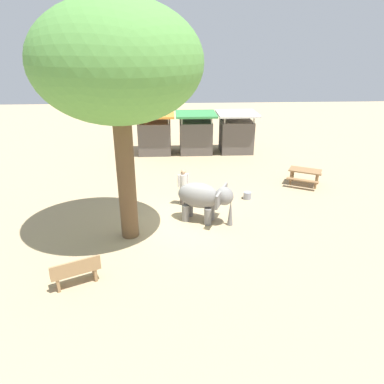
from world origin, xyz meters
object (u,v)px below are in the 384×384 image
at_px(elephant, 204,198).
at_px(shade_tree_main, 117,65).
at_px(wooden_bench, 76,271).
at_px(picnic_table_near, 305,173).
at_px(market_stall_orange, 155,135).
at_px(feed_bucket, 247,195).
at_px(person_handler, 183,184).
at_px(market_stall_green, 196,135).
at_px(market_stall_white, 236,134).

xyz_separation_m(elephant, shade_tree_main, (-2.79, -0.99, 4.91)).
relative_size(wooden_bench, picnic_table_near, 0.71).
bearing_deg(market_stall_orange, feed_bucket, -59.47).
distance_m(elephant, person_handler, 1.77).
relative_size(person_handler, feed_bucket, 4.50).
bearing_deg(picnic_table_near, elephant, -117.59).
bearing_deg(elephant, shade_tree_main, -138.03).
bearing_deg(market_stall_green, elephant, -91.79).
xyz_separation_m(shade_tree_main, market_stall_orange, (0.49, 10.57, -4.77)).
distance_m(picnic_table_near, market_stall_green, 7.81).
bearing_deg(person_handler, elephant, 5.60).
distance_m(wooden_bench, picnic_table_near, 11.93).
height_order(market_stall_orange, market_stall_white, same).
bearing_deg(picnic_table_near, feed_bucket, -125.35).
relative_size(elephant, market_stall_orange, 0.89).
distance_m(wooden_bench, market_stall_orange, 13.53).
height_order(person_handler, market_stall_white, market_stall_white).
bearing_deg(market_stall_white, market_stall_green, 180.00).
distance_m(market_stall_orange, market_stall_green, 2.60).
bearing_deg(picnic_table_near, wooden_bench, -113.28).
xyz_separation_m(shade_tree_main, market_stall_green, (3.09, 10.57, -4.77)).
relative_size(elephant, market_stall_green, 0.89).
distance_m(shade_tree_main, picnic_table_near, 10.72).
height_order(market_stall_green, feed_bucket, market_stall_green).
bearing_deg(wooden_bench, shade_tree_main, 41.47).
xyz_separation_m(elephant, market_stall_green, (0.30, 9.58, 0.14)).
relative_size(shade_tree_main, market_stall_orange, 3.11).
relative_size(elephant, feed_bucket, 6.21).
bearing_deg(shade_tree_main, elephant, 19.48).
bearing_deg(market_stall_green, wooden_bench, -107.90).
bearing_deg(elephant, feed_bucket, 65.95).
xyz_separation_m(person_handler, market_stall_green, (1.06, 7.98, 0.19)).
height_order(person_handler, feed_bucket, person_handler).
relative_size(picnic_table_near, feed_bucket, 5.61).
distance_m(person_handler, market_stall_white, 8.78).
bearing_deg(wooden_bench, feed_bucket, 18.52).
xyz_separation_m(shade_tree_main, market_stall_white, (5.69, 10.57, -4.77)).
bearing_deg(wooden_bench, market_stall_green, 47.13).
bearing_deg(elephant, picnic_table_near, 56.69).
distance_m(elephant, market_stall_orange, 9.85).
bearing_deg(market_stall_orange, market_stall_green, 0.00).
xyz_separation_m(elephant, market_stall_white, (2.90, 9.58, 0.14)).
relative_size(person_handler, market_stall_orange, 0.64).
bearing_deg(shade_tree_main, wooden_bench, -113.57).
relative_size(shade_tree_main, market_stall_green, 3.11).
height_order(elephant, wooden_bench, elephant).
height_order(person_handler, picnic_table_near, person_handler).
bearing_deg(market_stall_white, person_handler, -114.63).
height_order(elephant, picnic_table_near, elephant).
bearing_deg(elephant, person_handler, 137.82).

